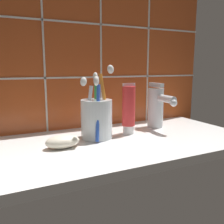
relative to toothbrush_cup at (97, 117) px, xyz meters
The scene contains 6 objects.
sink_counter 9.21cm from the toothbrush_cup, 38.56° to the right, with size 67.72×34.23×2.00cm, color white.
tile_wall_backsplash 20.79cm from the toothbrush_cup, 68.84° to the left, with size 77.72×1.72×45.23cm.
toothbrush_cup is the anchor object (origin of this frame).
toothpaste_tube 9.57cm from the toothbrush_cup, ahead, with size 3.70×3.52×13.93cm.
sink_faucet 20.93cm from the toothbrush_cup, ahead, with size 4.69×12.60×13.52cm.
soap_bar 11.79cm from the toothbrush_cup, 155.77° to the right, with size 7.82×4.50×2.99cm, color silver.
Camera 1 is at (-29.23, -53.85, 20.12)cm, focal length 40.00 mm.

